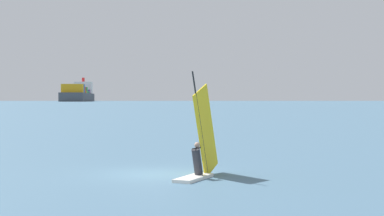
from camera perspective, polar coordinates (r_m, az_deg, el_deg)
name	(u,v)px	position (r m, az deg, el deg)	size (l,w,h in m)	color
ground_plane	(152,174)	(23.48, -3.92, -6.51)	(4000.00, 4000.00, 0.00)	#476B84
windsurfer	(200,153)	(22.29, 0.77, -4.42)	(3.00, 2.60, 4.19)	white
cargo_ship	(78,95)	(781.83, -11.12, 1.28)	(89.55, 175.82, 33.89)	#3F444C
distant_headland	(24,90)	(1461.04, -16.24, 1.71)	(642.47, 465.63, 49.73)	#60665B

